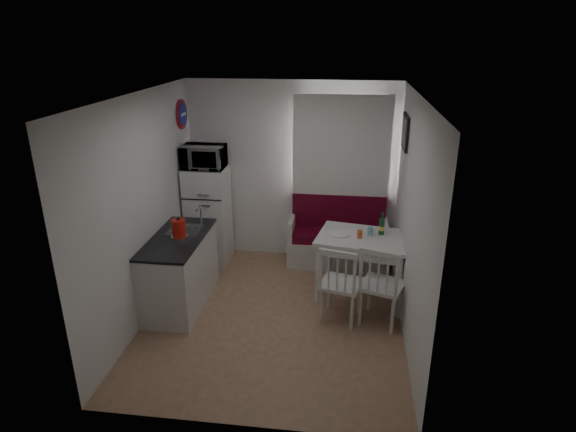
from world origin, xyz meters
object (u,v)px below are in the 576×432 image
dining_table (363,243)px  chair_left (341,278)px  fridge (208,215)px  kettle (179,228)px  chair_right (383,279)px  bench (337,242)px  wine_bottle (382,224)px  kitchen_counter (180,270)px  microwave (204,157)px

dining_table → chair_left: (-0.25, -0.67, -0.14)m
dining_table → fridge: fridge is taller
kettle → chair_right: bearing=-4.2°
bench → kettle: (-1.85, -1.40, 0.70)m
chair_left → wine_bottle: size_ratio=1.89×
kitchen_counter → bench: size_ratio=0.93×
kitchen_counter → chair_left: bearing=-6.1°
dining_table → wine_bottle: size_ratio=4.28×
kitchen_counter → chair_left: 2.00m
chair_left → dining_table: bearing=83.2°
microwave → kettle: (0.03, -1.23, -0.56)m
chair_left → kettle: kettle is taller
bench → chair_right: bearing=-70.6°
chair_right → microwave: bearing=169.1°
wine_bottle → microwave: bearing=165.3°
chair_right → microwave: microwave is taller
bench → chair_left: (0.08, -1.57, 0.26)m
dining_table → kettle: size_ratio=4.69×
chair_left → fridge: fridge is taller
kitchen_counter → kettle: 0.58m
dining_table → wine_bottle: wine_bottle is taller
chair_right → kettle: 2.44m
chair_right → fridge: 2.84m
chair_left → microwave: bearing=158.0°
kitchen_counter → chair_right: kitchen_counter is taller
chair_left → chair_right: (0.47, -0.00, 0.02)m
bench → microwave: size_ratio=2.44×
bench → chair_right: 1.69m
kitchen_counter → bench: bearing=35.6°
fridge → kettle: bearing=-88.7°
kitchen_counter → wine_bottle: kitchen_counter is taller
chair_right → fridge: size_ratio=0.41×
kitchen_counter → bench: 2.34m
kettle → dining_table: bearing=12.9°
dining_table → chair_left: 0.73m
bench → wine_bottle: bearing=-55.3°
bench → kettle: 2.42m
chair_right → kettle: kettle is taller
dining_table → kettle: 2.25m
dining_table → microwave: size_ratio=2.12×
microwave → chair_left: bearing=-35.7°
kitchen_counter → chair_left: size_ratio=2.42×
microwave → bench: bearing=5.0°
microwave → kettle: size_ratio=2.21×
bench → fridge: size_ratio=0.99×
fridge → chair_left: bearing=-36.6°
chair_right → microwave: 2.97m
kettle → kitchen_counter: bearing=141.3°
dining_table → fridge: bearing=170.6°
chair_left → chair_right: chair_right is taller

